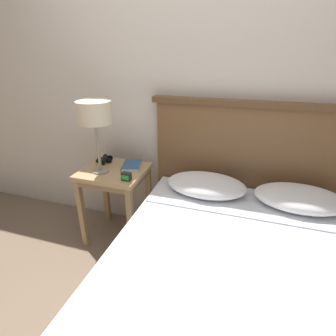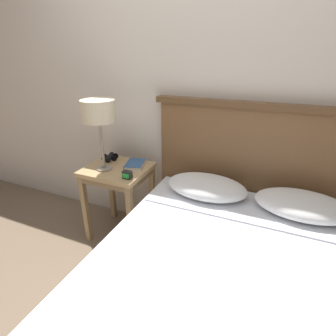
# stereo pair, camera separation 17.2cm
# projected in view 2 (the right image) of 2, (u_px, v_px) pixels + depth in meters

# --- Properties ---
(ground_plane) EXTENTS (20.00, 20.00, 0.00)m
(ground_plane) POSITION_uv_depth(u_px,v_px,m) (137.00, 312.00, 1.72)
(ground_plane) COLOR #7A6651
(ground_plane) RESTS_ON ground
(wall_back) EXTENTS (8.00, 0.06, 2.60)m
(wall_back) POSITION_uv_depth(u_px,v_px,m) (192.00, 89.00, 2.04)
(wall_back) COLOR silver
(wall_back) RESTS_ON ground_plane
(nightstand) EXTENTS (0.52, 0.46, 0.68)m
(nightstand) POSITION_uv_depth(u_px,v_px,m) (118.00, 179.00, 2.24)
(nightstand) COLOR tan
(nightstand) RESTS_ON ground_plane
(bed) EXTENTS (1.63, 2.04, 1.24)m
(bed) POSITION_uv_depth(u_px,v_px,m) (226.00, 305.00, 1.41)
(bed) COLOR #4E3520
(bed) RESTS_ON ground_plane
(table_lamp) EXTENTS (0.26, 0.26, 0.56)m
(table_lamp) POSITION_uv_depth(u_px,v_px,m) (98.00, 113.00, 1.98)
(table_lamp) COLOR gray
(table_lamp) RESTS_ON nightstand
(book_on_nightstand) EXTENTS (0.19, 0.24, 0.03)m
(book_on_nightstand) POSITION_uv_depth(u_px,v_px,m) (135.00, 164.00, 2.21)
(book_on_nightstand) COLOR silver
(book_on_nightstand) RESTS_ON nightstand
(binoculars_pair) EXTENTS (0.16, 0.16, 0.05)m
(binoculars_pair) POSITION_uv_depth(u_px,v_px,m) (110.00, 157.00, 2.35)
(binoculars_pair) COLOR black
(binoculars_pair) RESTS_ON nightstand
(alarm_clock) EXTENTS (0.07, 0.05, 0.06)m
(alarm_clock) POSITION_uv_depth(u_px,v_px,m) (127.00, 175.00, 1.99)
(alarm_clock) COLOR black
(alarm_clock) RESTS_ON nightstand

